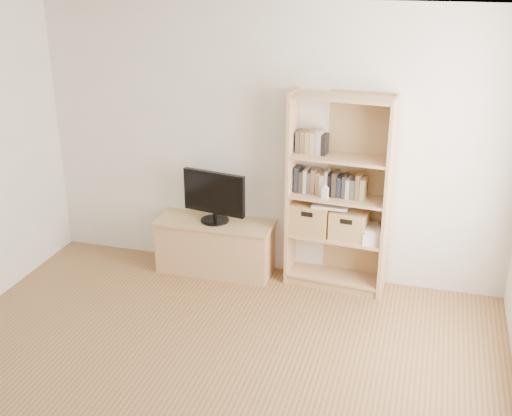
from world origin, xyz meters
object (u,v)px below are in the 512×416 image
at_px(television, 214,197).
at_px(basket_right, 349,224).
at_px(tv_stand, 216,247).
at_px(basket_left, 312,217).
at_px(bookshelf, 339,194).
at_px(laptop, 331,205).
at_px(baby_monitor, 325,193).

distance_m(television, basket_right, 1.31).
bearing_deg(basket_right, tv_stand, -174.21).
xyz_separation_m(basket_left, basket_right, (0.36, -0.03, -0.01)).
relative_size(bookshelf, laptop, 5.68).
distance_m(baby_monitor, basket_right, 0.39).
bearing_deg(laptop, television, -178.17).
height_order(television, basket_left, television).
bearing_deg(basket_left, television, -170.36).
bearing_deg(television, basket_left, 13.75).
height_order(bookshelf, baby_monitor, bookshelf).
xyz_separation_m(television, baby_monitor, (1.08, -0.05, 0.17)).
distance_m(tv_stand, television, 0.53).
distance_m(television, laptop, 1.12).
distance_m(tv_stand, baby_monitor, 1.29).
bearing_deg(television, laptop, 11.65).
relative_size(tv_stand, baby_monitor, 10.22).
xyz_separation_m(tv_stand, laptop, (1.12, 0.03, 0.56)).
bearing_deg(basket_right, television, -174.21).
xyz_separation_m(baby_monitor, basket_right, (0.22, 0.08, -0.31)).
bearing_deg(tv_stand, basket_left, 2.89).
bearing_deg(basket_left, bookshelf, 2.66).
bearing_deg(laptop, basket_left, 171.02).
bearing_deg(bookshelf, television, -173.27).
relative_size(television, baby_monitor, 5.88).
bearing_deg(bookshelf, basket_left, -178.81).
bearing_deg(television, tv_stand, 0.00).
relative_size(baby_monitor, laptop, 0.34).
distance_m(television, baby_monitor, 1.09).
xyz_separation_m(basket_left, laptop, (0.18, -0.03, 0.16)).
xyz_separation_m(bookshelf, baby_monitor, (-0.11, -0.09, 0.03)).
height_order(tv_stand, television, television).
height_order(basket_left, laptop, laptop).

